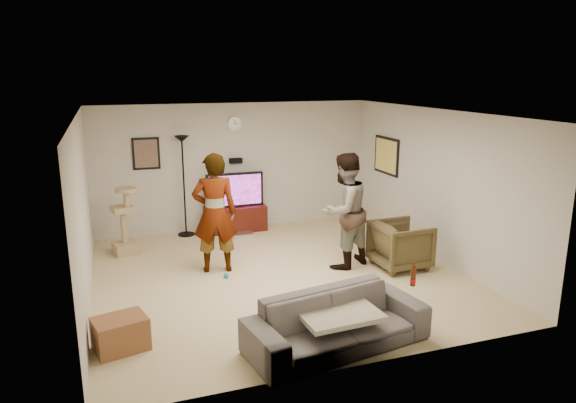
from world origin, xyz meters
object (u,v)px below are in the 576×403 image
object	(u,v)px
person_left	(215,213)
cat_tree	(123,221)
tv	(235,190)
armchair	(401,245)
sofa	(337,322)
tv_stand	(235,219)
beer_bottle	(413,276)
side_table	(120,334)
floor_lamp	(184,187)
person_right	(344,211)

from	to	relation	value
person_left	cat_tree	bearing A→B (deg)	-35.10
tv	cat_tree	size ratio (longest dim) A/B	0.96
armchair	person_left	bearing A→B (deg)	72.23
tv	armchair	xyz separation A→B (m)	(2.04, -2.82, -0.46)
person_left	armchair	world-z (taller)	person_left
sofa	tv_stand	bearing A→B (deg)	80.75
beer_bottle	side_table	xyz separation A→B (m)	(-3.32, 0.76, -0.55)
cat_tree	armchair	distance (m)	4.70
floor_lamp	cat_tree	size ratio (longest dim) A/B	1.63
floor_lamp	cat_tree	world-z (taller)	floor_lamp
tv_stand	sofa	world-z (taller)	sofa
person_left	sofa	distance (m)	3.00
tv	armchair	world-z (taller)	tv
floor_lamp	armchair	distance (m)	4.20
person_right	floor_lamp	bearing A→B (deg)	-73.04
floor_lamp	cat_tree	distance (m)	1.42
person_right	beer_bottle	xyz separation A→B (m)	(-0.19, -2.33, -0.19)
tv_stand	floor_lamp	world-z (taller)	floor_lamp
sofa	floor_lamp	bearing A→B (deg)	92.09
tv_stand	sofa	xyz separation A→B (m)	(0.03, -4.80, 0.06)
tv	floor_lamp	distance (m)	0.98
tv	person_left	world-z (taller)	person_left
tv_stand	floor_lamp	size ratio (longest dim) A/B	0.62
person_left	person_right	distance (m)	2.04
floor_lamp	beer_bottle	distance (m)	5.24
cat_tree	beer_bottle	size ratio (longest dim) A/B	4.72
tv_stand	person_right	xyz separation A→B (m)	(1.19, -2.48, 0.68)
tv	armchair	size ratio (longest dim) A/B	1.36
cat_tree	side_table	bearing A→B (deg)	-93.13
person_left	floor_lamp	bearing A→B (deg)	-75.79
tv_stand	tv	xyz separation A→B (m)	(0.00, 0.00, 0.59)
person_left	armchair	xyz separation A→B (m)	(2.84, -0.83, -0.57)
beer_bottle	armchair	size ratio (longest dim) A/B	0.30
floor_lamp	beer_bottle	world-z (taller)	floor_lamp
tv	side_table	xyz separation A→B (m)	(-2.32, -4.05, -0.65)
tv	person_left	bearing A→B (deg)	-111.69
floor_lamp	side_table	bearing A→B (deg)	-108.20
sofa	person_left	bearing A→B (deg)	96.72
tv	person_right	size ratio (longest dim) A/B	0.61
cat_tree	beer_bottle	distance (m)	5.18
tv_stand	tv	world-z (taller)	tv
side_table	tv_stand	bearing A→B (deg)	60.19
cat_tree	tv_stand	bearing A→B (deg)	17.86
tv_stand	beer_bottle	bearing A→B (deg)	-78.24
floor_lamp	cat_tree	bearing A→B (deg)	-147.75
tv_stand	sofa	bearing A→B (deg)	-89.66
side_table	floor_lamp	bearing A→B (deg)	71.80
cat_tree	person_right	bearing A→B (deg)	-28.25
floor_lamp	person_right	xyz separation A→B (m)	(2.16, -2.52, -0.03)
tv	floor_lamp	xyz separation A→B (m)	(-0.97, 0.04, 0.13)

